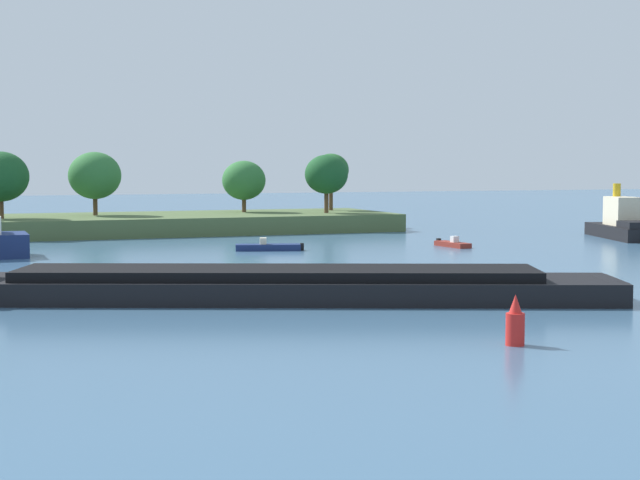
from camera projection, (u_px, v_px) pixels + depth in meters
name	position (u px, v px, depth m)	size (l,w,h in m)	color
treeline_island	(142.00, 210.00, 95.74)	(50.29, 15.31, 7.95)	#4C6038
cargo_barge	(229.00, 283.00, 47.95)	(35.73, 18.17, 5.71)	black
tugboat	(624.00, 225.00, 88.46)	(6.52, 11.73, 4.97)	black
small_motorboat	(452.00, 244.00, 79.52)	(1.47, 4.20, 0.90)	maroon
fishing_skiff	(268.00, 247.00, 76.10)	(5.37, 2.82, 1.00)	navy
channel_buoy_red	(515.00, 324.00, 35.97)	(0.70, 0.70, 1.90)	red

